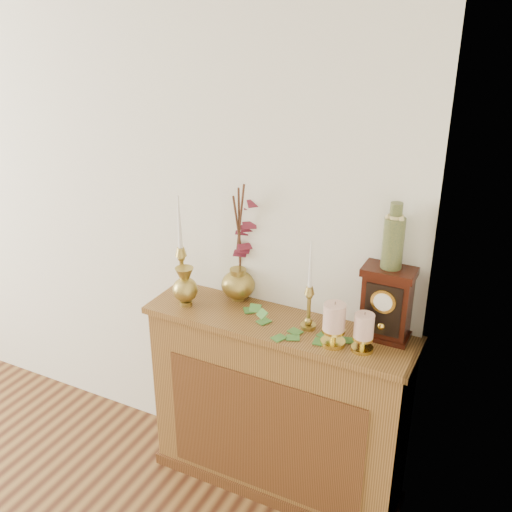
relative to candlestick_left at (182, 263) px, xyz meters
The scene contains 10 objects.
console_shelf 0.84m from the candlestick_left, ahead, with size 1.24×0.34×0.93m.
candlestick_left is the anchor object (origin of this frame).
candlestick_center 0.66m from the candlestick_left, ahead, with size 0.07×0.07×0.41m.
bud_vase 0.13m from the candlestick_left, 49.90° to the right, with size 0.12×0.12×0.19m.
ginger_jar 0.32m from the candlestick_left, 22.95° to the left, with size 0.24×0.26×0.59m.
pillar_candle_left 0.81m from the candlestick_left, ahead, with size 0.10×0.10×0.20m.
pillar_candle_right 0.93m from the candlestick_left, ahead, with size 0.09×0.09×0.18m.
ivy_garland 0.58m from the candlestick_left, ahead, with size 0.45×0.19×0.09m.
mantel_clock 0.97m from the candlestick_left, ahead, with size 0.21×0.15×0.32m.
ceramic_vase 1.01m from the candlestick_left, ahead, with size 0.08×0.08×0.27m.
Camera 1 is at (2.35, -0.00, 2.27)m, focal length 42.00 mm.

